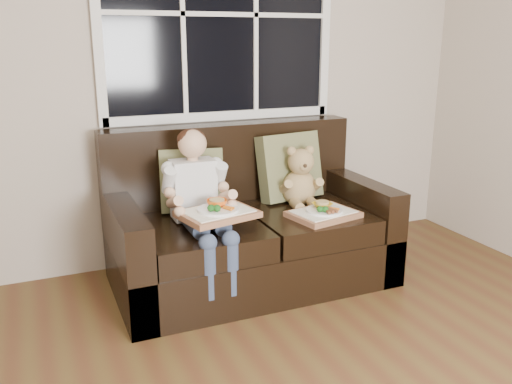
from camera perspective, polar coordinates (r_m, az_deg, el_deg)
name	(u,v)px	position (r m, az deg, el deg)	size (l,w,h in m)	color
window_back	(219,14)	(3.69, -3.87, 18.17)	(1.62, 0.04, 1.37)	black
loveseat	(247,232)	(3.47, -0.91, -4.23)	(1.70, 0.92, 0.96)	black
pillow_left	(192,180)	(3.41, -6.79, 1.23)	(0.42, 0.26, 0.40)	olive
pillow_right	(290,167)	(3.64, 3.56, 2.69)	(0.47, 0.27, 0.46)	olive
child	(198,193)	(3.15, -6.09, -0.11)	(0.37, 0.59, 0.84)	silver
teddy_bear	(300,180)	(3.53, 4.69, 1.22)	(0.26, 0.32, 0.40)	tan
tray_left	(218,212)	(3.01, -4.07, -2.11)	(0.46, 0.39, 0.09)	#A76D4B
tray_right	(323,213)	(3.32, 7.11, -2.18)	(0.44, 0.37, 0.09)	#A76D4B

